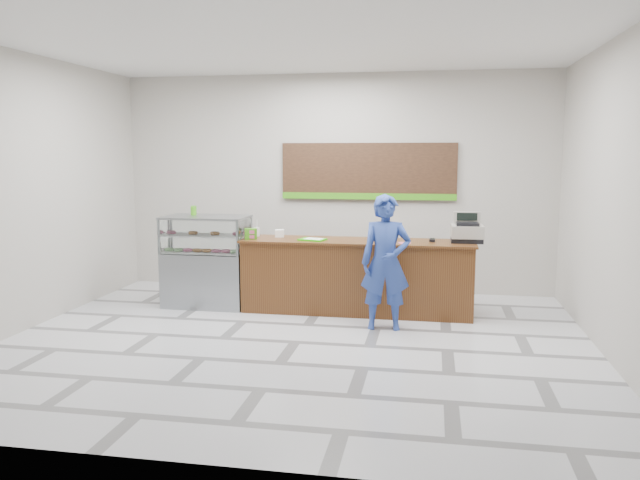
% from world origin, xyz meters
% --- Properties ---
extents(floor, '(7.00, 7.00, 0.00)m').
position_xyz_m(floor, '(0.00, 0.00, 0.00)').
color(floor, silver).
rests_on(floor, ground).
extents(back_wall, '(7.00, 0.00, 7.00)m').
position_xyz_m(back_wall, '(0.00, 3.00, 1.75)').
color(back_wall, '#B2ADA4').
rests_on(back_wall, floor).
extents(ceiling, '(7.00, 7.00, 0.00)m').
position_xyz_m(ceiling, '(0.00, 0.00, 3.50)').
color(ceiling, silver).
rests_on(ceiling, back_wall).
extents(sales_counter, '(3.26, 0.76, 1.03)m').
position_xyz_m(sales_counter, '(0.55, 1.55, 0.52)').
color(sales_counter, '#553115').
rests_on(sales_counter, floor).
extents(display_case, '(1.22, 0.72, 1.33)m').
position_xyz_m(display_case, '(-1.67, 1.55, 0.68)').
color(display_case, gray).
rests_on(display_case, floor).
extents(menu_board, '(2.80, 0.06, 0.90)m').
position_xyz_m(menu_board, '(0.55, 2.96, 1.93)').
color(menu_board, black).
rests_on(menu_board, back_wall).
extents(cash_register, '(0.44, 0.46, 0.40)m').
position_xyz_m(cash_register, '(2.05, 1.67, 1.18)').
color(cash_register, black).
rests_on(cash_register, sales_counter).
extents(card_terminal, '(0.08, 0.15, 0.04)m').
position_xyz_m(card_terminal, '(1.59, 1.61, 1.05)').
color(card_terminal, black).
rests_on(card_terminal, sales_counter).
extents(serving_tray, '(0.41, 0.34, 0.02)m').
position_xyz_m(serving_tray, '(-0.07, 1.46, 1.04)').
color(serving_tray, '#25CC03').
rests_on(serving_tray, sales_counter).
extents(napkin_box, '(0.15, 0.15, 0.11)m').
position_xyz_m(napkin_box, '(-0.60, 1.69, 1.08)').
color(napkin_box, white).
rests_on(napkin_box, sales_counter).
extents(straw_cup, '(0.08, 0.08, 0.13)m').
position_xyz_m(straw_cup, '(-0.95, 1.72, 1.09)').
color(straw_cup, silver).
rests_on(straw_cup, sales_counter).
extents(promo_box, '(0.20, 0.17, 0.15)m').
position_xyz_m(promo_box, '(-0.95, 1.40, 1.11)').
color(promo_box, '#3F9D16').
rests_on(promo_box, sales_counter).
extents(donut_decal, '(0.18, 0.18, 0.00)m').
position_xyz_m(donut_decal, '(1.22, 1.39, 1.03)').
color(donut_decal, '#D05583').
rests_on(donut_decal, sales_counter).
extents(green_cup_left, '(0.08, 0.08, 0.12)m').
position_xyz_m(green_cup_left, '(-1.95, 1.81, 1.39)').
color(green_cup_left, '#3F9D16').
rests_on(green_cup_left, display_case).
extents(green_cup_right, '(0.08, 0.08, 0.12)m').
position_xyz_m(green_cup_right, '(-1.90, 1.66, 1.39)').
color(green_cup_right, '#3F9D16').
rests_on(green_cup_right, display_case).
extents(customer, '(0.66, 0.47, 1.73)m').
position_xyz_m(customer, '(1.01, 0.79, 0.86)').
color(customer, navy).
rests_on(customer, floor).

